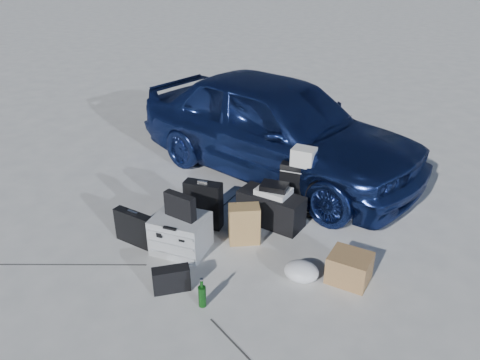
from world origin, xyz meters
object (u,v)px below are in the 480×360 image
Objects in this scene: briefcase at (135,228)px; suitcase_left at (203,204)px; car at (276,126)px; green_bottle at (202,293)px; pelican_case at (181,233)px; cardboard_box at (349,268)px; suitcase_right at (303,189)px; duffel_bag at (271,209)px.

briefcase is 0.81m from suitcase_left.
car reaches higher than suitcase_left.
briefcase is 1.27m from green_bottle.
suitcase_left is at bearing 86.88° from pelican_case.
car reaches higher than cardboard_box.
cardboard_box is at bearing -55.79° from suitcase_right.
car is 2.25m from pelican_case.
cardboard_box is at bearing -125.89° from car.
duffel_bag is at bearing 47.60° from briefcase.
duffel_bag is (0.30, -1.33, -0.51)m from car.
duffel_bag is (-0.30, -0.35, -0.13)m from suitcase_right.
car is 8.45× the size of briefcase.
cardboard_box is 1.34× the size of green_bottle.
duffel_bag reaches higher than green_bottle.
car is at bearing 123.75° from suitcase_right.
green_bottle is (0.50, -1.26, -0.13)m from suitcase_left.
suitcase_right is 1.33m from cardboard_box.
suitcase_right is (1.01, 0.64, 0.04)m from suitcase_left.
briefcase is 0.88× the size of suitcase_left.
pelican_case is 1.92× the size of green_bottle.
suitcase_left is 1.77m from cardboard_box.
suitcase_left is at bearing -171.60° from car.
briefcase and duffel_bag have the same top height.
car is 1.73m from suitcase_left.
green_bottle is at bearing -155.64° from car.
duffel_bag is at bearing 22.35° from suitcase_left.
briefcase is at bearing -177.80° from cardboard_box.
duffel_bag is (0.76, 0.81, -0.01)m from pelican_case.
briefcase is at bearing 178.55° from car.
green_bottle is at bearing -19.18° from briefcase.
pelican_case is at bearing -95.37° from suitcase_left.
cardboard_box is at bearing -22.72° from duffel_bag.
duffel_bag is at bearing -144.62° from car.
duffel_bag is 1.57m from green_bottle.
car reaches higher than duffel_bag.
pelican_case is at bearing -129.76° from suitcase_right.
duffel_bag is 1.25m from cardboard_box.
suitcase_left is 1.20m from suitcase_right.
pelican_case is 0.52m from briefcase.
pelican_case is 0.72× the size of duffel_bag.
cardboard_box is (0.69, -1.12, -0.18)m from suitcase_right.
car reaches higher than briefcase.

